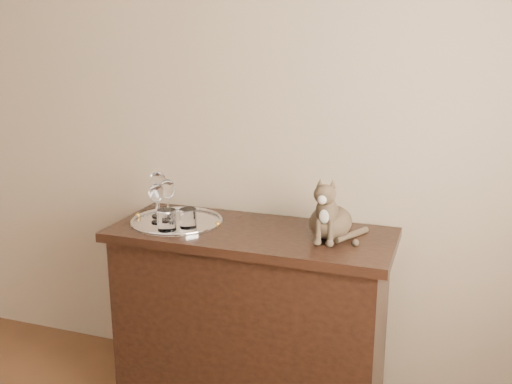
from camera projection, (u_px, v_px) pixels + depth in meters
wall_back at (156, 100)px, 2.75m from camera, size 4.00×0.10×2.70m
sideboard at (251, 322)px, 2.52m from camera, size 1.20×0.50×0.85m
tray at (177, 223)px, 2.50m from camera, size 0.40×0.40×0.01m
wine_glass_a at (158, 194)px, 2.55m from camera, size 0.08×0.08×0.21m
wine_glass_c at (157, 203)px, 2.47m from camera, size 0.07×0.07×0.18m
wine_glass_d at (168, 199)px, 2.52m from camera, size 0.07×0.07×0.18m
tumbler_a at (188, 218)px, 2.41m from camera, size 0.07×0.07×0.08m
tumbler_b at (167, 220)px, 2.38m from camera, size 0.08×0.08×0.09m
cat at (331, 206)px, 2.29m from camera, size 0.28×0.26×0.26m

